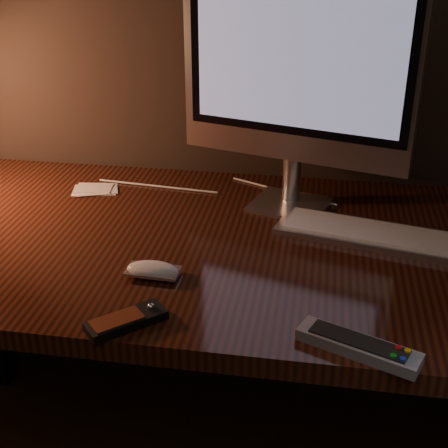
% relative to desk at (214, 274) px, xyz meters
% --- Properties ---
extents(desk, '(1.60, 0.75, 0.75)m').
position_rel_desk_xyz_m(desk, '(0.00, 0.00, 0.00)').
color(desk, '#3D190E').
rests_on(desk, ground).
extents(monitor, '(0.51, 0.19, 0.54)m').
position_rel_desk_xyz_m(monitor, '(0.16, 0.11, 0.45)').
color(monitor, silver).
rests_on(monitor, desk).
extents(keyboard, '(0.48, 0.23, 0.02)m').
position_rel_desk_xyz_m(keyboard, '(0.37, -0.02, 0.14)').
color(keyboard, silver).
rests_on(keyboard, desk).
extents(mouse, '(0.10, 0.06, 0.02)m').
position_rel_desk_xyz_m(mouse, '(-0.07, -0.24, 0.14)').
color(mouse, white).
rests_on(mouse, desk).
extents(media_remote, '(0.13, 0.13, 0.02)m').
position_rel_desk_xyz_m(media_remote, '(-0.07, -0.40, 0.14)').
color(media_remote, black).
rests_on(media_remote, desk).
extents(tv_remote, '(0.20, 0.12, 0.03)m').
position_rel_desk_xyz_m(tv_remote, '(0.30, -0.41, 0.14)').
color(tv_remote, gray).
rests_on(tv_remote, desk).
extents(papers, '(0.12, 0.09, 0.01)m').
position_rel_desk_xyz_m(papers, '(-0.32, 0.13, 0.13)').
color(papers, white).
rests_on(papers, desk).
extents(cable, '(0.57, 0.19, 0.01)m').
position_rel_desk_xyz_m(cable, '(-0.02, 0.18, 0.13)').
color(cable, white).
rests_on(cable, desk).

